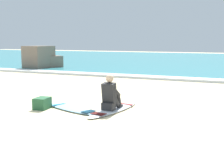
% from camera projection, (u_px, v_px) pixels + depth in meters
% --- Properties ---
extents(ground_plane, '(80.00, 80.00, 0.00)m').
position_uv_depth(ground_plane, '(77.00, 106.00, 9.20)').
color(ground_plane, beige).
extents(sea, '(80.00, 28.00, 0.10)m').
position_uv_depth(sea, '(198.00, 61.00, 28.12)').
color(sea, teal).
rests_on(sea, ground).
extents(breaking_foam, '(80.00, 0.90, 0.11)m').
position_uv_depth(breaking_foam, '(152.00, 77.00, 15.77)').
color(breaking_foam, white).
rests_on(breaking_foam, ground).
extents(surfboard_main, '(0.81, 2.43, 0.08)m').
position_uv_depth(surfboard_main, '(114.00, 109.00, 8.66)').
color(surfboard_main, silver).
rests_on(surfboard_main, ground).
extents(surfer_seated, '(0.38, 0.71, 0.95)m').
position_uv_depth(surfer_seated, '(111.00, 96.00, 8.48)').
color(surfer_seated, '#232326').
rests_on(surfer_seated, surfboard_main).
extents(surfboard_spare_near, '(2.21, 1.23, 0.08)m').
position_uv_depth(surfboard_spare_near, '(72.00, 109.00, 8.75)').
color(surfboard_spare_near, '#9ED1E5').
rests_on(surfboard_spare_near, ground).
extents(rock_outcrop_distant, '(2.70, 3.61, 1.51)m').
position_uv_depth(rock_outcrop_distant, '(42.00, 60.00, 20.92)').
color(rock_outcrop_distant, '#756656').
rests_on(rock_outcrop_distant, ground).
extents(beach_bag, '(0.41, 0.52, 0.32)m').
position_uv_depth(beach_bag, '(42.00, 103.00, 8.87)').
color(beach_bag, '#285B38').
rests_on(beach_bag, ground).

